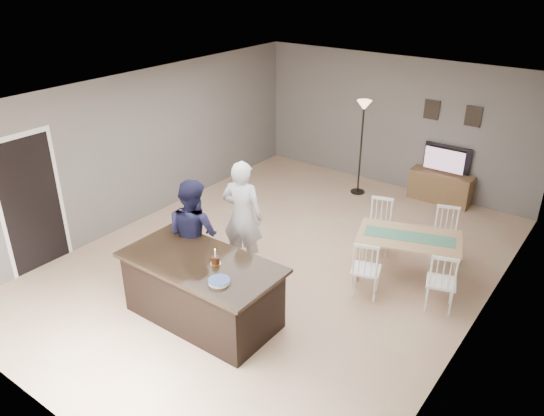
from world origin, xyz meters
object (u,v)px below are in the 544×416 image
Objects in this scene: plate_stack at (219,281)px; woman at (243,216)px; man at (193,234)px; dining_table at (408,244)px; floor_lamp at (363,122)px; tv_console at (440,187)px; television at (445,159)px; kitchen_island at (202,290)px; birthday_cake at (215,260)px.

woman is at bearing 120.33° from plate_stack.
dining_table is at bearing -138.42° from man.
tv_console is at bearing 21.21° from floor_lamp.
woman reaches higher than plate_stack.
woman is (-1.59, -4.30, 0.03)m from television.
floor_lamp is at bearing 93.52° from kitchen_island.
man is 0.82× the size of dining_table.
floor_lamp is (0.35, 4.44, 0.66)m from man.
tv_console is 5.88m from plate_stack.
man is 7.69× the size of birthday_cake.
kitchen_island is 9.81× the size of birthday_cake.
dining_table is at bearing 55.15° from kitchen_island.
plate_stack is at bearing 83.48° from television.
plate_stack is at bearing -132.34° from dining_table.
man is (-1.86, -5.02, 0.54)m from tv_console.
woman is 3.69m from floor_lamp.
floor_lamp reaches higher than dining_table.
birthday_cake is at bearing 99.50° from woman.
kitchen_island is 0.54m from birthday_cake.
television is 3.14m from dining_table.
television is at bearing 83.48° from plate_stack.
floor_lamp reaches higher than birthday_cake.
floor_lamp is at bearing 112.70° from dining_table.
television is at bearing 77.99° from kitchen_island.
tv_console is 5.63m from birthday_cake.
woman is at bearing -110.67° from tv_console.
kitchen_island is 5.70m from tv_console.
man is 0.87× the size of floor_lamp.
plate_stack is at bearing 148.74° from man.
birthday_cake is at bearing 79.84° from television.
floor_lamp is (-0.31, 4.99, 1.04)m from kitchen_island.
tv_console is 0.57m from television.
floor_lamp is (-0.51, 4.92, 0.55)m from birthday_cake.
floor_lamp reaches higher than kitchen_island.
birthday_cake is 0.11× the size of dining_table.
television is 0.51× the size of woman.
television is 4.17× the size of birthday_cake.
tv_console is at bearing 90.00° from television.
birthday_cake reaches higher than kitchen_island.
birthday_cake is 4.97m from floor_lamp.
woman reaches higher than television.
man is at bearing 140.25° from kitchen_island.
television is (1.20, 5.64, 0.41)m from kitchen_island.
man is 6.25× the size of plate_stack.
floor_lamp is (-2.09, 2.42, 0.92)m from dining_table.
tv_console is 4.56m from woman.
plate_stack reaches higher than dining_table.
floor_lamp is (-1.51, -0.65, 0.63)m from television.
kitchen_island is at bearing 90.80° from woman.
dining_table is (2.45, 2.02, -0.26)m from man.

